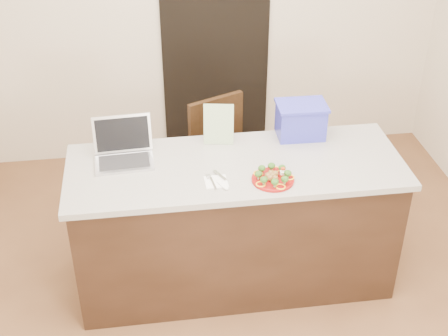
{
  "coord_description": "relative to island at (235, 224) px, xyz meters",
  "views": [
    {
      "loc": [
        -0.52,
        -2.91,
        2.95
      ],
      "look_at": [
        -0.08,
        0.2,
        0.93
      ],
      "focal_mm": 50.0,
      "sensor_mm": 36.0,
      "label": 1
    }
  ],
  "objects": [
    {
      "name": "ground",
      "position": [
        0.0,
        -0.25,
        -0.46
      ],
      "size": [
        4.0,
        4.0,
        0.0
      ],
      "primitive_type": "plane",
      "color": "brown",
      "rests_on": "ground"
    },
    {
      "name": "room_shell",
      "position": [
        0.0,
        -0.25,
        1.16
      ],
      "size": [
        4.0,
        4.0,
        4.0
      ],
      "color": "white",
      "rests_on": "ground"
    },
    {
      "name": "doorway",
      "position": [
        0.1,
        1.73,
        0.54
      ],
      "size": [
        0.9,
        0.02,
        2.0
      ],
      "primitive_type": "cube",
      "color": "black",
      "rests_on": "ground"
    },
    {
      "name": "island",
      "position": [
        0.0,
        0.0,
        0.0
      ],
      "size": [
        2.06,
        0.76,
        0.92
      ],
      "color": "black",
      "rests_on": "ground"
    },
    {
      "name": "plate",
      "position": [
        0.19,
        -0.21,
        0.47
      ],
      "size": [
        0.25,
        0.25,
        0.02
      ],
      "rotation": [
        0.0,
        0.0,
        -0.42
      ],
      "color": "maroon",
      "rests_on": "island"
    },
    {
      "name": "meatballs",
      "position": [
        0.18,
        -0.21,
        0.49
      ],
      "size": [
        0.09,
        0.1,
        0.04
      ],
      "color": "brown",
      "rests_on": "plate"
    },
    {
      "name": "broccoli",
      "position": [
        0.19,
        -0.21,
        0.51
      ],
      "size": [
        0.21,
        0.21,
        0.04
      ],
      "color": "#1F4412",
      "rests_on": "plate"
    },
    {
      "name": "pepper_rings",
      "position": [
        0.19,
        -0.21,
        0.48
      ],
      "size": [
        0.24,
        0.24,
        0.01
      ],
      "color": "#FFA71A",
      "rests_on": "plate"
    },
    {
      "name": "napkin",
      "position": [
        -0.14,
        -0.18,
        0.46
      ],
      "size": [
        0.13,
        0.13,
        0.01
      ],
      "primitive_type": "cube",
      "rotation": [
        0.0,
        0.0,
        0.03
      ],
      "color": "white",
      "rests_on": "island"
    },
    {
      "name": "fork",
      "position": [
        -0.16,
        -0.17,
        0.47
      ],
      "size": [
        0.04,
        0.16,
        0.0
      ],
      "rotation": [
        0.0,
        0.0,
        0.13
      ],
      "color": "#ACABB0",
      "rests_on": "napkin"
    },
    {
      "name": "knife",
      "position": [
        -0.11,
        -0.2,
        0.47
      ],
      "size": [
        0.07,
        0.22,
        0.01
      ],
      "rotation": [
        0.0,
        0.0,
        0.46
      ],
      "color": "white",
      "rests_on": "napkin"
    },
    {
      "name": "yogurt_bottle",
      "position": [
        0.25,
        -0.2,
        0.49
      ],
      "size": [
        0.04,
        0.04,
        0.07
      ],
      "rotation": [
        0.0,
        0.0,
        -0.1
      ],
      "color": "white",
      "rests_on": "island"
    },
    {
      "name": "laptop",
      "position": [
        -0.67,
        0.17,
        0.53
      ],
      "size": [
        0.37,
        0.3,
        0.25
      ],
      "rotation": [
        0.0,
        0.0,
        0.05
      ],
      "color": "#BCBCC1",
      "rests_on": "island"
    },
    {
      "name": "leaflet",
      "position": [
        -0.07,
        0.27,
        0.59
      ],
      "size": [
        0.19,
        0.07,
        0.27
      ],
      "primitive_type": "cube",
      "rotation": [
        -0.14,
        0.0,
        -0.18
      ],
      "color": "silver",
      "rests_on": "island"
    },
    {
      "name": "blue_box",
      "position": [
        0.47,
        0.29,
        0.57
      ],
      "size": [
        0.32,
        0.24,
        0.23
      ],
      "rotation": [
        0.0,
        0.0,
        -0.02
      ],
      "color": "#3032AE",
      "rests_on": "island"
    },
    {
      "name": "chair",
      "position": [
        -0.02,
        0.67,
        0.1
      ],
      "size": [
        0.58,
        0.6,
        0.99
      ],
      "rotation": [
        0.0,
        0.0,
        0.42
      ],
      "color": "black",
      "rests_on": "ground"
    }
  ]
}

